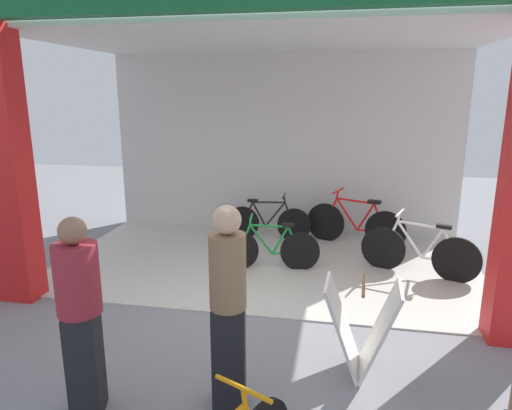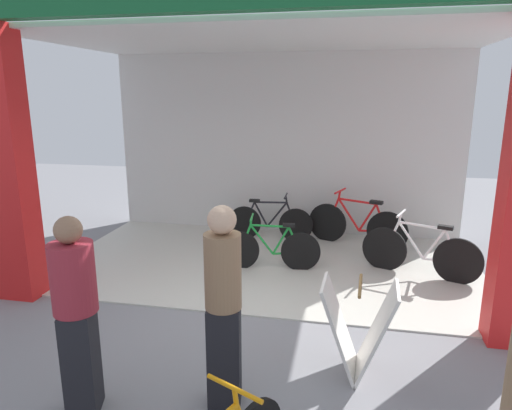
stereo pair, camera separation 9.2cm
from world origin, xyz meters
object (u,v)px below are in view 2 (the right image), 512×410
at_px(sandwich_board_sign, 358,330).
at_px(pedestrian_2, 77,315).
at_px(bicycle_inside_2, 420,252).
at_px(pedestrian_0, 223,306).
at_px(bicycle_inside_1, 270,222).
at_px(bicycle_inside_0, 357,225).
at_px(bicycle_inside_3, 270,249).

bearing_deg(sandwich_board_sign, pedestrian_2, -156.40).
height_order(bicycle_inside_2, pedestrian_0, pedestrian_0).
xyz_separation_m(bicycle_inside_1, pedestrian_2, (-0.73, -4.81, 0.53)).
bearing_deg(bicycle_inside_0, bicycle_inside_3, -133.21).
bearing_deg(pedestrian_0, sandwich_board_sign, 29.87).
bearing_deg(bicycle_inside_3, sandwich_board_sign, -63.14).
bearing_deg(bicycle_inside_2, sandwich_board_sign, -109.57).
bearing_deg(bicycle_inside_1, bicycle_inside_0, -1.88).
bearing_deg(pedestrian_2, bicycle_inside_1, 81.37).
bearing_deg(pedestrian_2, bicycle_inside_3, 73.84).
height_order(bicycle_inside_1, pedestrian_0, pedestrian_0).
bearing_deg(bicycle_inside_3, pedestrian_0, -87.60).
height_order(bicycle_inside_0, bicycle_inside_3, bicycle_inside_0).
xyz_separation_m(bicycle_inside_2, pedestrian_2, (-3.14, -3.56, 0.50)).
distance_m(bicycle_inside_1, pedestrian_2, 4.89).
xyz_separation_m(bicycle_inside_0, bicycle_inside_2, (0.88, -1.20, -0.02)).
bearing_deg(bicycle_inside_2, bicycle_inside_3, -175.68).
relative_size(sandwich_board_sign, pedestrian_2, 0.55).
height_order(bicycle_inside_0, pedestrian_2, pedestrian_2).
height_order(bicycle_inside_0, bicycle_inside_2, bicycle_inside_0).
relative_size(bicycle_inside_3, pedestrian_2, 0.89).
distance_m(bicycle_inside_3, pedestrian_2, 3.58).
relative_size(bicycle_inside_2, pedestrian_0, 0.92).
distance_m(bicycle_inside_1, bicycle_inside_3, 1.43).
distance_m(bicycle_inside_0, bicycle_inside_1, 1.53).
xyz_separation_m(bicycle_inside_0, sandwich_board_sign, (-0.04, -3.79, 0.07)).
xyz_separation_m(bicycle_inside_1, bicycle_inside_3, (0.25, -1.41, -0.01)).
bearing_deg(sandwich_board_sign, bicycle_inside_3, 116.86).
bearing_deg(bicycle_inside_1, bicycle_inside_2, -27.34).
distance_m(bicycle_inside_0, sandwich_board_sign, 3.79).
xyz_separation_m(bicycle_inside_1, sandwich_board_sign, (1.49, -3.84, 0.12)).
relative_size(pedestrian_0, pedestrian_2, 1.03).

